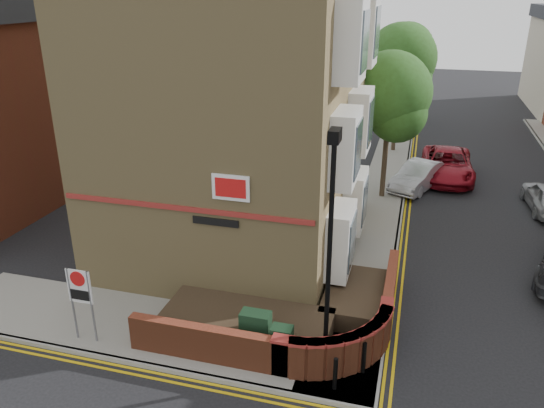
{
  "coord_description": "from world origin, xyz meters",
  "views": [
    {
      "loc": [
        3.31,
        -9.96,
        9.24
      ],
      "look_at": [
        -0.6,
        4.0,
        3.32
      ],
      "focal_mm": 35.0,
      "sensor_mm": 36.0,
      "label": 1
    }
  ],
  "objects_px": {
    "silver_car_near": "(418,176)",
    "utility_cabinet_large": "(256,332)",
    "lamppost": "(329,255)",
    "zone_sign": "(80,292)"
  },
  "relations": [
    {
      "from": "lamppost",
      "to": "silver_car_near",
      "type": "relative_size",
      "value": 1.57
    },
    {
      "from": "utility_cabinet_large",
      "to": "silver_car_near",
      "type": "bearing_deg",
      "value": 74.88
    },
    {
      "from": "silver_car_near",
      "to": "lamppost",
      "type": "bearing_deg",
      "value": -74.82
    },
    {
      "from": "silver_car_near",
      "to": "utility_cabinet_large",
      "type": "bearing_deg",
      "value": -82.1
    },
    {
      "from": "lamppost",
      "to": "silver_car_near",
      "type": "xyz_separation_m",
      "value": [
        2.0,
        14.54,
        -2.68
      ]
    },
    {
      "from": "utility_cabinet_large",
      "to": "silver_car_near",
      "type": "distance_m",
      "value": 14.96
    },
    {
      "from": "utility_cabinet_large",
      "to": "zone_sign",
      "type": "relative_size",
      "value": 0.55
    },
    {
      "from": "utility_cabinet_large",
      "to": "silver_car_near",
      "type": "height_order",
      "value": "silver_car_near"
    },
    {
      "from": "utility_cabinet_large",
      "to": "zone_sign",
      "type": "height_order",
      "value": "zone_sign"
    },
    {
      "from": "utility_cabinet_large",
      "to": "zone_sign",
      "type": "xyz_separation_m",
      "value": [
        -4.7,
        -0.8,
        0.92
      ]
    }
  ]
}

